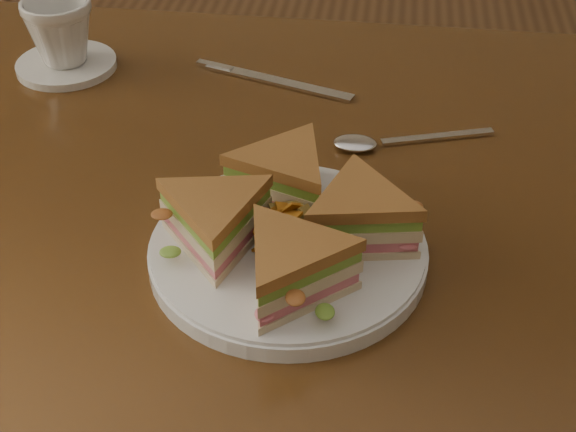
{
  "coord_description": "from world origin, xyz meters",
  "views": [
    {
      "loc": [
        0.04,
        -0.67,
        1.24
      ],
      "look_at": [
        -0.03,
        -0.12,
        0.8
      ],
      "focal_mm": 50.0,
      "sensor_mm": 36.0,
      "label": 1
    }
  ],
  "objects": [
    {
      "name": "spoon",
      "position": [
        0.04,
        0.08,
        0.75
      ],
      "size": [
        0.18,
        0.07,
        0.01
      ],
      "rotation": [
        0.0,
        0.0,
        0.32
      ],
      "color": "silver",
      "rests_on": "table"
    },
    {
      "name": "coffee_cup",
      "position": [
        -0.36,
        0.21,
        0.8
      ],
      "size": [
        0.1,
        0.1,
        0.08
      ],
      "primitive_type": "imported",
      "rotation": [
        0.0,
        0.0,
        -0.18
      ],
      "color": "silver",
      "rests_on": "saucer"
    },
    {
      "name": "sandwich_wedges",
      "position": [
        -0.03,
        -0.12,
        0.8
      ],
      "size": [
        0.26,
        0.26,
        0.06
      ],
      "color": "beige",
      "rests_on": "plate"
    },
    {
      "name": "knife",
      "position": [
        -0.1,
        0.21,
        0.75
      ],
      "size": [
        0.21,
        0.08,
        0.0
      ],
      "rotation": [
        0.0,
        0.0,
        -0.31
      ],
      "color": "silver",
      "rests_on": "table"
    },
    {
      "name": "plate",
      "position": [
        -0.03,
        -0.12,
        0.76
      ],
      "size": [
        0.25,
        0.25,
        0.02
      ],
      "primitive_type": "cylinder",
      "color": "silver",
      "rests_on": "table"
    },
    {
      "name": "saucer",
      "position": [
        -0.36,
        0.21,
        0.76
      ],
      "size": [
        0.13,
        0.13,
        0.01
      ],
      "primitive_type": "cylinder",
      "color": "silver",
      "rests_on": "table"
    },
    {
      "name": "table",
      "position": [
        0.0,
        0.0,
        0.65
      ],
      "size": [
        1.2,
        0.8,
        0.75
      ],
      "color": "#361E0C",
      "rests_on": "ground"
    },
    {
      "name": "crisps_mound",
      "position": [
        -0.03,
        -0.12,
        0.79
      ],
      "size": [
        0.09,
        0.09,
        0.05
      ],
      "primitive_type": null,
      "color": "#C06E18",
      "rests_on": "plate"
    }
  ]
}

